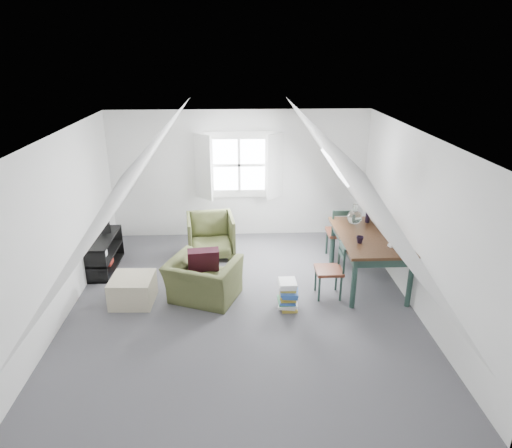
{
  "coord_description": "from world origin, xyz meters",
  "views": [
    {
      "loc": [
        -0.06,
        -5.91,
        3.58
      ],
      "look_at": [
        0.23,
        0.6,
        1.05
      ],
      "focal_mm": 32.0,
      "sensor_mm": 36.0,
      "label": 1
    }
  ],
  "objects_px": {
    "armchair_near": "(204,299)",
    "dining_table": "(370,241)",
    "dining_chair_near": "(331,269)",
    "media_shelf": "(104,255)",
    "armchair_far": "(211,255)",
    "ottoman": "(133,290)",
    "magazine_stack": "(288,295)",
    "dining_chair_far": "(341,232)"
  },
  "relations": [
    {
      "from": "dining_table",
      "to": "dining_chair_far",
      "type": "xyz_separation_m",
      "value": [
        -0.25,
        0.9,
        -0.21
      ]
    },
    {
      "from": "dining_chair_near",
      "to": "media_shelf",
      "type": "height_order",
      "value": "dining_chair_near"
    },
    {
      "from": "media_shelf",
      "to": "magazine_stack",
      "type": "bearing_deg",
      "value": -24.61
    },
    {
      "from": "armchair_near",
      "to": "dining_table",
      "type": "bearing_deg",
      "value": -149.31
    },
    {
      "from": "armchair_near",
      "to": "dining_chair_far",
      "type": "relative_size",
      "value": 1.0
    },
    {
      "from": "ottoman",
      "to": "dining_table",
      "type": "bearing_deg",
      "value": 6.96
    },
    {
      "from": "armchair_far",
      "to": "dining_table",
      "type": "bearing_deg",
      "value": -31.39
    },
    {
      "from": "armchair_near",
      "to": "dining_table",
      "type": "relative_size",
      "value": 0.59
    },
    {
      "from": "armchair_far",
      "to": "dining_chair_far",
      "type": "xyz_separation_m",
      "value": [
        2.31,
        -0.26,
        0.51
      ]
    },
    {
      "from": "media_shelf",
      "to": "ottoman",
      "type": "bearing_deg",
      "value": -57.14
    },
    {
      "from": "dining_table",
      "to": "media_shelf",
      "type": "bearing_deg",
      "value": 169.94
    },
    {
      "from": "ottoman",
      "to": "dining_chair_far",
      "type": "xyz_separation_m",
      "value": [
        3.4,
        1.35,
        0.31
      ]
    },
    {
      "from": "armchair_near",
      "to": "ottoman",
      "type": "xyz_separation_m",
      "value": [
        -1.05,
        -0.04,
        0.2
      ]
    },
    {
      "from": "armchair_near",
      "to": "ottoman",
      "type": "bearing_deg",
      "value": 23.89
    },
    {
      "from": "armchair_far",
      "to": "ottoman",
      "type": "distance_m",
      "value": 1.95
    },
    {
      "from": "dining_chair_near",
      "to": "magazine_stack",
      "type": "distance_m",
      "value": 0.79
    },
    {
      "from": "ottoman",
      "to": "dining_chair_near",
      "type": "distance_m",
      "value": 2.99
    },
    {
      "from": "armchair_near",
      "to": "dining_chair_near",
      "type": "xyz_separation_m",
      "value": [
        1.93,
        0.02,
        0.45
      ]
    },
    {
      "from": "armchair_far",
      "to": "dining_chair_far",
      "type": "height_order",
      "value": "dining_chair_far"
    },
    {
      "from": "ottoman",
      "to": "magazine_stack",
      "type": "xyz_separation_m",
      "value": [
        2.3,
        -0.28,
        0.01
      ]
    },
    {
      "from": "ottoman",
      "to": "magazine_stack",
      "type": "height_order",
      "value": "magazine_stack"
    },
    {
      "from": "dining_chair_far",
      "to": "media_shelf",
      "type": "xyz_separation_m",
      "value": [
        -4.12,
        -0.23,
        -0.25
      ]
    },
    {
      "from": "armchair_near",
      "to": "dining_table",
      "type": "xyz_separation_m",
      "value": [
        2.6,
        0.41,
        0.73
      ]
    },
    {
      "from": "ottoman",
      "to": "media_shelf",
      "type": "xyz_separation_m",
      "value": [
        -0.71,
        1.11,
        0.06
      ]
    },
    {
      "from": "media_shelf",
      "to": "dining_chair_far",
      "type": "bearing_deg",
      "value": 3.41
    },
    {
      "from": "dining_chair_far",
      "to": "dining_chair_near",
      "type": "height_order",
      "value": "dining_chair_far"
    },
    {
      "from": "armchair_near",
      "to": "dining_chair_near",
      "type": "relative_size",
      "value": 1.16
    },
    {
      "from": "ottoman",
      "to": "media_shelf",
      "type": "height_order",
      "value": "media_shelf"
    },
    {
      "from": "armchair_near",
      "to": "dining_chair_near",
      "type": "height_order",
      "value": "dining_chair_near"
    },
    {
      "from": "ottoman",
      "to": "dining_chair_far",
      "type": "distance_m",
      "value": 3.67
    },
    {
      "from": "magazine_stack",
      "to": "armchair_far",
      "type": "bearing_deg",
      "value": 122.66
    },
    {
      "from": "armchair_far",
      "to": "dining_chair_near",
      "type": "height_order",
      "value": "dining_chair_near"
    },
    {
      "from": "armchair_far",
      "to": "dining_chair_near",
      "type": "xyz_separation_m",
      "value": [
        1.89,
        -1.55,
        0.45
      ]
    },
    {
      "from": "ottoman",
      "to": "dining_table",
      "type": "relative_size",
      "value": 0.37
    },
    {
      "from": "dining_chair_far",
      "to": "magazine_stack",
      "type": "distance_m",
      "value": 1.99
    },
    {
      "from": "dining_chair_near",
      "to": "armchair_near",
      "type": "bearing_deg",
      "value": -75.86
    },
    {
      "from": "dining_table",
      "to": "armchair_far",
      "type": "bearing_deg",
      "value": 154.24
    },
    {
      "from": "armchair_near",
      "to": "ottoman",
      "type": "relative_size",
      "value": 1.62
    },
    {
      "from": "magazine_stack",
      "to": "armchair_near",
      "type": "bearing_deg",
      "value": 165.78
    },
    {
      "from": "dining_chair_near",
      "to": "magazine_stack",
      "type": "height_order",
      "value": "dining_chair_near"
    },
    {
      "from": "ottoman",
      "to": "dining_chair_far",
      "type": "bearing_deg",
      "value": 21.59
    },
    {
      "from": "dining_chair_far",
      "to": "media_shelf",
      "type": "height_order",
      "value": "dining_chair_far"
    }
  ]
}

